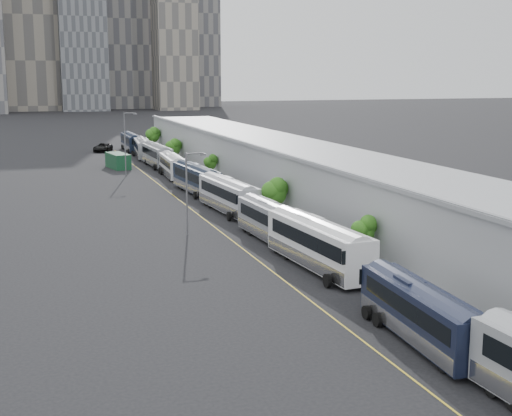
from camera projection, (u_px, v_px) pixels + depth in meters
name	position (u px, v px, depth m)	size (l,w,h in m)	color
sidewalk	(305.00, 219.00, 78.22)	(10.00, 170.00, 0.12)	gray
lane_line	(213.00, 226.00, 74.98)	(0.12, 160.00, 0.02)	gold
depot	(339.00, 186.00, 78.82)	(12.45, 160.40, 7.20)	gray
bus_1	(420.00, 318.00, 42.15)	(3.13, 12.14, 3.51)	black
bus_2	(318.00, 248.00, 57.96)	(3.82, 14.17, 4.09)	white
bus_3	(273.00, 225.00, 67.60)	(3.14, 12.75, 3.70)	gray
bus_4	(228.00, 198.00, 81.96)	(3.68, 13.53, 3.91)	#B6B8C1
bus_5	(196.00, 181.00, 95.25)	(3.62, 13.18, 3.80)	#151E30
bus_6	(173.00, 168.00, 110.26)	(3.02, 12.18, 3.53)	white
bus_7	(157.00, 157.00, 122.87)	(3.14, 13.34, 3.88)	gray
bus_8	(143.00, 150.00, 135.83)	(3.64, 12.72, 3.67)	gray
bus_9	(131.00, 143.00, 148.23)	(2.81, 12.57, 3.67)	#161F33
tree_1	(363.00, 229.00, 57.92)	(1.93, 1.93, 4.24)	black
tree_2	(274.00, 190.00, 76.67)	(2.74, 2.74, 4.82)	black
tree_3	(210.00, 162.00, 103.75)	(1.72, 1.72, 3.98)	black
tree_4	(173.00, 146.00, 125.88)	(2.66, 2.66, 4.56)	black
tree_5	(153.00, 134.00, 144.50)	(2.77, 2.77, 5.24)	black
street_lamp_near	(189.00, 187.00, 69.99)	(2.04, 0.22, 8.17)	#59595E
street_lamp_far	(126.00, 140.00, 110.74)	(2.04, 0.22, 9.89)	#59595E
shipping_container	(118.00, 161.00, 120.76)	(2.56, 6.78, 2.54)	#113820
suv	(103.00, 147.00, 147.11)	(2.94, 6.37, 1.77)	black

